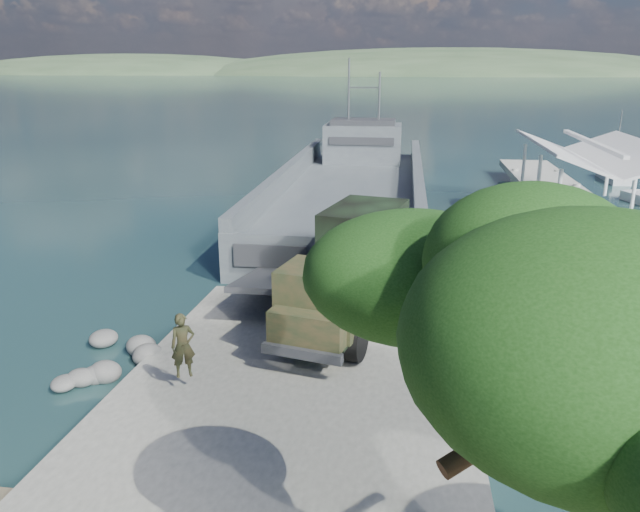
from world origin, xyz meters
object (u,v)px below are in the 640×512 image
(pier, at_px, (589,210))
(military_truck, at_px, (351,269))
(landing_craft, at_px, (351,198))
(sailboat_far, at_px, (613,177))
(soldier, at_px, (184,358))

(pier, relative_size, military_truck, 5.09)
(pier, distance_m, landing_craft, 14.39)
(pier, height_order, sailboat_far, sailboat_far)
(landing_craft, xyz_separation_m, soldier, (-2.45, -24.89, 0.57))
(soldier, xyz_separation_m, sailboat_far, (22.93, 38.88, -1.11))
(landing_craft, height_order, soldier, landing_craft)
(landing_craft, bearing_deg, military_truck, -85.12)
(landing_craft, height_order, military_truck, landing_craft)
(pier, relative_size, sailboat_far, 7.43)
(landing_craft, distance_m, military_truck, 19.48)
(soldier, distance_m, sailboat_far, 45.15)
(landing_craft, distance_m, soldier, 25.02)
(military_truck, xyz_separation_m, sailboat_far, (18.74, 33.33, -2.10))
(pier, height_order, landing_craft, landing_craft)
(pier, bearing_deg, military_truck, -129.02)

